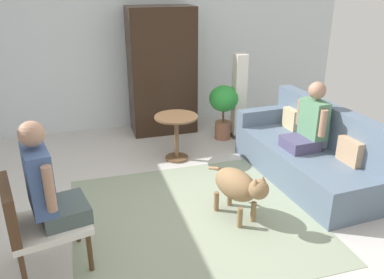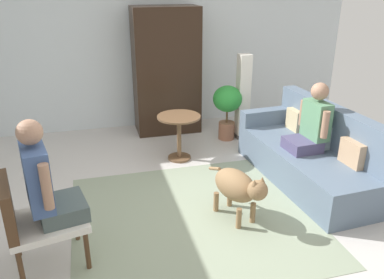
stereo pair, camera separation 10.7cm
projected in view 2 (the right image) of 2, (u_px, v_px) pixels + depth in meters
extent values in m
plane|color=beige|center=(196.00, 211.00, 4.27)|extent=(7.53, 7.53, 0.00)
cube|color=silver|center=(148.00, 41.00, 6.35)|extent=(6.88, 0.12, 2.78)
cube|color=gray|center=(193.00, 217.00, 4.15)|extent=(2.48, 2.35, 0.01)
cube|color=slate|center=(306.00, 165.00, 4.83)|extent=(0.97, 2.14, 0.43)
cube|color=slate|center=(333.00, 127.00, 4.75)|extent=(0.31, 2.10, 0.50)
cube|color=slate|center=(269.00, 116.00, 5.55)|extent=(0.84, 0.23, 0.21)
cube|color=tan|center=(352.00, 153.00, 4.30)|extent=(0.12, 0.33, 0.28)
cube|color=#9EB2B7|center=(320.00, 135.00, 4.80)|extent=(0.12, 0.32, 0.28)
cube|color=#C6B284|center=(295.00, 120.00, 5.31)|extent=(0.12, 0.28, 0.28)
cylinder|color=#4C331E|center=(76.00, 223.00, 3.73)|extent=(0.04, 0.04, 0.38)
cylinder|color=#4C331E|center=(87.00, 250.00, 3.35)|extent=(0.04, 0.04, 0.38)
cylinder|color=#4C331E|center=(16.00, 238.00, 3.51)|extent=(0.04, 0.04, 0.38)
cylinder|color=#4C331E|center=(21.00, 269.00, 3.13)|extent=(0.04, 0.04, 0.38)
cube|color=white|center=(47.00, 223.00, 3.35)|extent=(0.73, 0.68, 0.06)
cube|color=#4C331E|center=(7.00, 206.00, 3.14)|extent=(0.20, 0.56, 0.42)
cube|color=#4B456A|center=(302.00, 145.00, 4.70)|extent=(0.40, 0.39, 0.14)
cube|color=#598C66|center=(316.00, 120.00, 4.63)|extent=(0.20, 0.37, 0.45)
sphere|color=#A57A60|center=(320.00, 91.00, 4.50)|extent=(0.20, 0.20, 0.20)
cylinder|color=#A57A60|center=(325.00, 125.00, 4.42)|extent=(0.08, 0.08, 0.31)
cylinder|color=#A57A60|center=(303.00, 113.00, 4.81)|extent=(0.08, 0.08, 0.31)
cube|color=#465453|center=(63.00, 208.00, 3.37)|extent=(0.46, 0.49, 0.14)
cube|color=#3F598C|center=(37.00, 177.00, 3.17)|extent=(0.26, 0.45, 0.54)
sphere|color=#A57A60|center=(29.00, 132.00, 3.02)|extent=(0.20, 0.20, 0.20)
cylinder|color=#A57A60|center=(38.00, 161.00, 3.38)|extent=(0.08, 0.08, 0.38)
cylinder|color=#A57A60|center=(46.00, 187.00, 2.97)|extent=(0.08, 0.08, 0.38)
cylinder|color=brown|center=(179.00, 117.00, 5.27)|extent=(0.59, 0.59, 0.02)
cylinder|color=brown|center=(179.00, 138.00, 5.39)|extent=(0.06, 0.06, 0.61)
cylinder|color=brown|center=(179.00, 157.00, 5.50)|extent=(0.32, 0.32, 0.03)
ellipsoid|color=olive|center=(235.00, 185.00, 4.03)|extent=(0.47, 0.61, 0.31)
sphere|color=olive|center=(258.00, 190.00, 3.74)|extent=(0.20, 0.20, 0.20)
cone|color=olive|center=(262.00, 180.00, 3.72)|extent=(0.06, 0.06, 0.06)
cone|color=olive|center=(254.00, 182.00, 3.67)|extent=(0.06, 0.06, 0.06)
cylinder|color=olive|center=(215.00, 169.00, 4.28)|extent=(0.09, 0.18, 0.10)
cylinder|color=olive|center=(253.00, 213.00, 4.03)|extent=(0.06, 0.06, 0.22)
cylinder|color=olive|center=(239.00, 218.00, 3.93)|extent=(0.06, 0.06, 0.22)
cylinder|color=olive|center=(230.00, 197.00, 4.32)|extent=(0.06, 0.06, 0.22)
cylinder|color=olive|center=(216.00, 202.00, 4.23)|extent=(0.06, 0.06, 0.22)
cylinder|color=#996047|center=(226.00, 130.00, 6.14)|extent=(0.25, 0.25, 0.27)
cylinder|color=brown|center=(227.00, 116.00, 6.05)|extent=(0.03, 0.03, 0.20)
ellipsoid|color=green|center=(228.00, 99.00, 5.94)|extent=(0.44, 0.44, 0.40)
cube|color=#4C4742|center=(241.00, 135.00, 6.24)|extent=(0.20, 0.20, 0.06)
cube|color=white|center=(243.00, 95.00, 5.99)|extent=(0.18, 0.18, 1.25)
cube|color=black|center=(166.00, 71.00, 6.19)|extent=(1.01, 0.56, 1.96)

